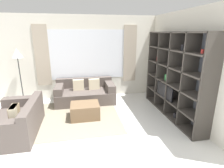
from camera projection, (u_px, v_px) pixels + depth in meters
ground_plane at (103, 163)px, 2.99m from camera, size 16.00×16.00×0.00m
wall_back at (88, 57)px, 5.81m from camera, size 5.78×0.11×2.70m
wall_right at (180, 64)px, 4.62m from camera, size 0.07×4.57×2.70m
area_rug at (64, 118)px, 4.58m from camera, size 2.84×2.14×0.01m
shelving_unit at (175, 76)px, 4.52m from camera, size 0.40×2.55×2.17m
couch_main at (85, 93)px, 5.60m from camera, size 1.82×0.95×0.73m
couch_side at (17, 121)px, 3.82m from camera, size 0.95×1.53×0.73m
ottoman at (85, 111)px, 4.54m from camera, size 0.73×0.58×0.39m
floor_lamp at (17, 57)px, 5.11m from camera, size 0.32×0.32×1.70m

